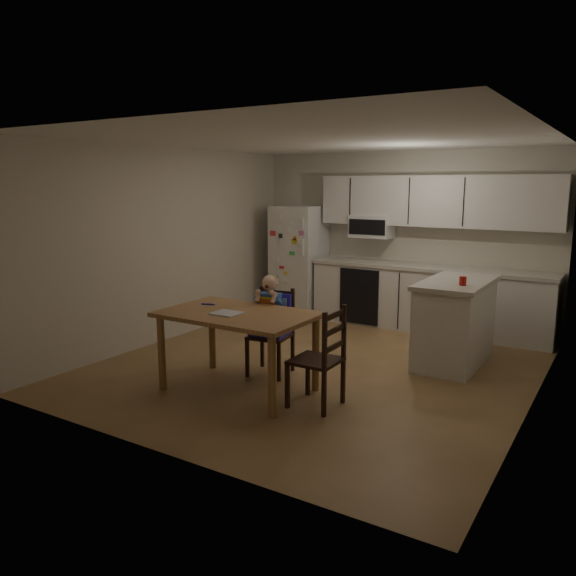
% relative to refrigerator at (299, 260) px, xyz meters
% --- Properties ---
extents(room, '(4.52, 5.01, 2.51)m').
position_rel_refrigerator_xyz_m(room, '(1.55, -1.67, 0.40)').
color(room, olive).
rests_on(room, ground).
extents(refrigerator, '(0.72, 0.70, 1.70)m').
position_rel_refrigerator_xyz_m(refrigerator, '(0.00, 0.00, 0.00)').
color(refrigerator, silver).
rests_on(refrigerator, ground).
extents(kitchen_run, '(3.37, 0.62, 2.15)m').
position_rel_refrigerator_xyz_m(kitchen_run, '(2.05, 0.09, 0.03)').
color(kitchen_run, silver).
rests_on(kitchen_run, ground).
extents(kitchen_island, '(0.69, 1.31, 0.97)m').
position_rel_refrigerator_xyz_m(kitchen_island, '(2.82, -1.26, -0.36)').
color(kitchen_island, silver).
rests_on(kitchen_island, ground).
extents(red_cup, '(0.08, 0.08, 0.09)m').
position_rel_refrigerator_xyz_m(red_cup, '(2.95, -1.53, 0.16)').
color(red_cup, '#B71711').
rests_on(red_cup, kitchen_island).
extents(dining_table, '(1.49, 0.96, 0.80)m').
position_rel_refrigerator_xyz_m(dining_table, '(1.23, -3.25, -0.16)').
color(dining_table, olive).
rests_on(dining_table, ground).
extents(napkin, '(0.27, 0.24, 0.01)m').
position_rel_refrigerator_xyz_m(napkin, '(1.18, -3.36, -0.05)').
color(napkin, '#B7B7BC').
rests_on(napkin, dining_table).
extents(toddler_spoon, '(0.12, 0.06, 0.02)m').
position_rel_refrigerator_xyz_m(toddler_spoon, '(0.75, -3.15, -0.04)').
color(toddler_spoon, '#3426BD').
rests_on(toddler_spoon, dining_table).
extents(chair_booster, '(0.47, 0.47, 1.09)m').
position_rel_refrigerator_xyz_m(chair_booster, '(1.23, -2.64, -0.19)').
color(chair_booster, black).
rests_on(chair_booster, ground).
extents(chair_side, '(0.42, 0.42, 0.95)m').
position_rel_refrigerator_xyz_m(chair_side, '(2.18, -3.20, -0.31)').
color(chair_side, black).
rests_on(chair_side, ground).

